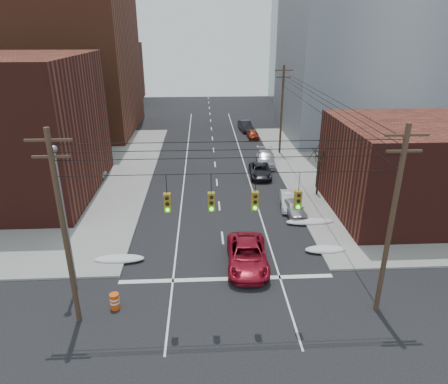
{
  "coord_description": "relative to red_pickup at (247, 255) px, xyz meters",
  "views": [
    {
      "loc": [
        -1.34,
        -15.34,
        15.25
      ],
      "look_at": [
        0.23,
        14.1,
        3.0
      ],
      "focal_mm": 32.0,
      "sensor_mm": 36.0,
      "label": 1
    }
  ],
  "objects": [
    {
      "name": "sidewalk_ne",
      "position": [
        25.5,
        19.0,
        -0.74
      ],
      "size": [
        40.0,
        40.0,
        0.15
      ],
      "primitive_type": "cube",
      "color": "gray",
      "rests_on": "ground"
    },
    {
      "name": "parked_car_f",
      "position": [
        3.84,
        38.38,
        -0.04
      ],
      "size": [
        2.22,
        4.91,
        1.56
      ],
      "primitive_type": "imported",
      "rotation": [
        0.0,
        0.0,
        0.12
      ],
      "color": "black",
      "rests_on": "ground"
    },
    {
      "name": "street_light",
      "position": [
        -11.0,
        -2.0,
        4.72
      ],
      "size": [
        0.44,
        0.44,
        9.32
      ],
      "color": "gray",
      "rests_on": "ground"
    },
    {
      "name": "parked_car_c",
      "position": [
        3.3,
        17.53,
        -0.14
      ],
      "size": [
        2.45,
        4.97,
        1.36
      ],
      "primitive_type": "imported",
      "rotation": [
        0.0,
        0.0,
        -0.04
      ],
      "color": "black",
      "rests_on": "ground"
    },
    {
      "name": "ground",
      "position": [
        -1.5,
        -8.0,
        -0.82
      ],
      "size": [
        160.0,
        160.0,
        0.0
      ],
      "primitive_type": "plane",
      "color": "black",
      "rests_on": "ground"
    },
    {
      "name": "building_glass",
      "position": [
        22.5,
        62.0,
        10.18
      ],
      "size": [
        20.0,
        18.0,
        22.0
      ],
      "primitive_type": "cube",
      "color": "gray",
      "rests_on": "ground"
    },
    {
      "name": "snow_east_far",
      "position": [
        5.9,
        6.0,
        -0.61
      ],
      "size": [
        4.0,
        1.08,
        0.42
      ],
      "primitive_type": "ellipsoid",
      "color": "silver",
      "rests_on": "ground"
    },
    {
      "name": "red_pickup",
      "position": [
        0.0,
        0.0,
        0.0
      ],
      "size": [
        2.98,
        5.99,
        1.63
      ],
      "primitive_type": "imported",
      "rotation": [
        0.0,
        0.0,
        -0.05
      ],
      "color": "maroon",
      "rests_on": "ground"
    },
    {
      "name": "utility_pole_left",
      "position": [
        -10.0,
        -5.0,
        4.97
      ],
      "size": [
        2.2,
        0.28,
        11.0
      ],
      "color": "#473323",
      "rests_on": "ground"
    },
    {
      "name": "building_brick_far",
      "position": [
        -27.5,
        66.0,
        5.18
      ],
      "size": [
        22.0,
        18.0,
        12.0
      ],
      "primitive_type": "cube",
      "color": "#471A15",
      "rests_on": "ground"
    },
    {
      "name": "building_office",
      "position": [
        20.5,
        36.0,
        11.68
      ],
      "size": [
        22.0,
        20.0,
        25.0
      ],
      "primitive_type": "cube",
      "color": "gray",
      "rests_on": "ground"
    },
    {
      "name": "parked_car_b",
      "position": [
        4.8,
        9.41,
        -0.16
      ],
      "size": [
        1.86,
        4.14,
        1.32
      ],
      "primitive_type": "imported",
      "rotation": [
        0.0,
        0.0,
        -0.12
      ],
      "color": "silver",
      "rests_on": "ground"
    },
    {
      "name": "bare_tree",
      "position": [
        8.09,
        12.0,
        1.5
      ],
      "size": [
        2.09,
        2.2,
        4.93
      ],
      "color": "black",
      "rests_on": "ground"
    },
    {
      "name": "traffic_signals",
      "position": [
        -1.4,
        -5.03,
        6.35
      ],
      "size": [
        17.0,
        0.42,
        2.02
      ],
      "color": "black",
      "rests_on": "ground"
    },
    {
      "name": "snow_ne",
      "position": [
        5.9,
        1.5,
        -0.61
      ],
      "size": [
        3.0,
        1.08,
        0.42
      ],
      "primitive_type": "ellipsoid",
      "color": "silver",
      "rests_on": "ground"
    },
    {
      "name": "parked_car_a",
      "position": [
        4.9,
        7.8,
        -0.16
      ],
      "size": [
        2.0,
        4.0,
        1.31
      ],
      "primitive_type": "imported",
      "rotation": [
        0.0,
        0.0,
        0.12
      ],
      "color": "#B5B4B9",
      "rests_on": "ground"
    },
    {
      "name": "building_storefront",
      "position": [
        16.5,
        8.0,
        3.18
      ],
      "size": [
        16.0,
        12.0,
        8.0
      ],
      "primitive_type": "cube",
      "color": "#471A15",
      "rests_on": "ground"
    },
    {
      "name": "utility_pole_far",
      "position": [
        7.0,
        26.0,
        4.97
      ],
      "size": [
        2.2,
        0.28,
        11.0
      ],
      "color": "#473323",
      "rests_on": "ground"
    },
    {
      "name": "lot_car_a",
      "position": [
        -16.52,
        10.77,
        0.11
      ],
      "size": [
        4.99,
        2.71,
        1.56
      ],
      "primitive_type": "imported",
      "rotation": [
        0.0,
        0.0,
        1.33
      ],
      "color": "white",
      "rests_on": "sidewalk_nw"
    },
    {
      "name": "lot_car_b",
      "position": [
        -15.95,
        17.02,
        0.1
      ],
      "size": [
        5.98,
        3.86,
        1.53
      ],
      "primitive_type": "imported",
      "rotation": [
        0.0,
        0.0,
        1.83
      ],
      "color": "#A3A4A8",
      "rests_on": "sidewalk_nw"
    },
    {
      "name": "parked_car_e",
      "position": [
        4.44,
        33.63,
        -0.2
      ],
      "size": [
        1.62,
        3.71,
        1.24
      ],
      "primitive_type": "imported",
      "rotation": [
        0.0,
        0.0,
        0.04
      ],
      "color": "maroon",
      "rests_on": "ground"
    },
    {
      "name": "snow_nw",
      "position": [
        -8.9,
        1.0,
        -0.61
      ],
      "size": [
        3.5,
        1.08,
        0.42
      ],
      "primitive_type": "ellipsoid",
      "color": "silver",
      "rests_on": "ground"
    },
    {
      "name": "building_brick_tall",
      "position": [
        -25.5,
        40.0,
        14.18
      ],
      "size": [
        24.0,
        20.0,
        30.0
      ],
      "primitive_type": "cube",
      "color": "brown",
      "rests_on": "ground"
    },
    {
      "name": "lot_car_d",
      "position": [
        -19.89,
        16.21,
        0.08
      ],
      "size": [
        4.62,
        2.48,
        1.49
      ],
      "primitive_type": "imported",
      "rotation": [
        0.0,
        0.0,
        1.4
      ],
      "color": "#A4A3A8",
      "rests_on": "sidewalk_nw"
    },
    {
      "name": "utility_pole_right",
      "position": [
        7.0,
        -5.0,
        4.97
      ],
      "size": [
        2.2,
        0.28,
        11.0
      ],
      "color": "#473323",
      "rests_on": "ground"
    },
    {
      "name": "construction_barrel",
      "position": [
        -8.18,
        -4.07,
        -0.31
      ],
      "size": [
        0.58,
        0.58,
        0.98
      ],
      "rotation": [
        0.0,
        0.0,
        -0.04
      ],
      "color": "#D6470B",
      "rests_on": "ground"
    },
    {
      "name": "lot_car_c",
      "position": [
        -18.73,
        15.27,
        -0.04
      ],
      "size": [
        4.54,
        2.39,
        1.25
      ],
      "primitive_type": "imported",
      "rotation": [
        0.0,
        0.0,
        1.42
      ],
      "color": "black",
      "rests_on": "sidewalk_nw"
    },
    {
      "name": "parked_car_d",
      "position": [
        4.47,
        21.5,
        -0.03
      ],
      "size": [
        2.78,
        5.64,
        1.58
      ],
      "primitive_type": "imported",
      "rotation": [
        0.0,
        0.0,
        -0.11
      ],
      "color": "silver",
      "rests_on": "ground"
    }
  ]
}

